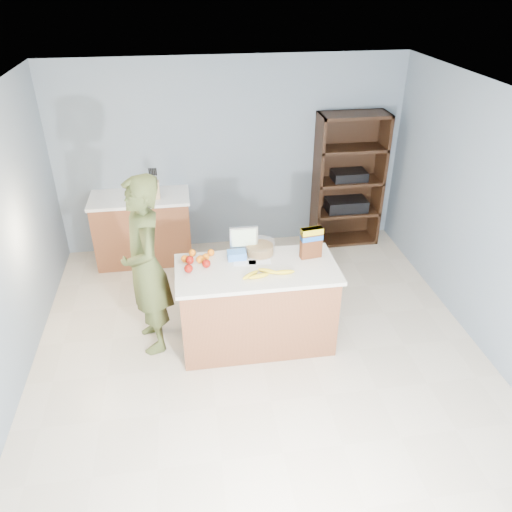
{
  "coord_description": "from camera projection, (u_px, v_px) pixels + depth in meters",
  "views": [
    {
      "loc": [
        -0.62,
        -3.71,
        3.42
      ],
      "look_at": [
        0.0,
        0.35,
        1.0
      ],
      "focal_mm": 35.0,
      "sensor_mm": 36.0,
      "label": 1
    }
  ],
  "objects": [
    {
      "name": "salad_bowl",
      "position": [
        260.0,
        248.0,
        4.98
      ],
      "size": [
        0.3,
        0.3,
        0.13
      ],
      "color": "#267219",
      "rests_on": "counter_peninsula"
    },
    {
      "name": "bananas",
      "position": [
        265.0,
        273.0,
        4.64
      ],
      "size": [
        0.52,
        0.19,
        0.04
      ],
      "color": "yellow",
      "rests_on": "counter_peninsula"
    },
    {
      "name": "floor",
      "position": [
        261.0,
        360.0,
        4.98
      ],
      "size": [
        4.5,
        5.0,
        0.02
      ],
      "primitive_type": "cube",
      "color": "beige",
      "rests_on": "ground"
    },
    {
      "name": "back_cabinet",
      "position": [
        143.0,
        228.0,
        6.47
      ],
      "size": [
        1.24,
        0.62,
        0.9
      ],
      "color": "brown",
      "rests_on": "ground"
    },
    {
      "name": "shelving_unit",
      "position": [
        347.0,
        182.0,
        6.74
      ],
      "size": [
        0.9,
        0.4,
        1.8
      ],
      "color": "black",
      "rests_on": "ground"
    },
    {
      "name": "tv",
      "position": [
        244.0,
        238.0,
        4.95
      ],
      "size": [
        0.28,
        0.12,
        0.28
      ],
      "color": "silver",
      "rests_on": "counter_peninsula"
    },
    {
      "name": "oranges",
      "position": [
        197.0,
        257.0,
        4.88
      ],
      "size": [
        0.33,
        0.21,
        0.07
      ],
      "color": "orange",
      "rests_on": "counter_peninsula"
    },
    {
      "name": "cereal_box",
      "position": [
        311.0,
        241.0,
        4.86
      ],
      "size": [
        0.22,
        0.11,
        0.32
      ],
      "color": "#592B14",
      "rests_on": "counter_peninsula"
    },
    {
      "name": "apples",
      "position": [
        195.0,
        264.0,
        4.75
      ],
      "size": [
        0.26,
        0.24,
        0.08
      ],
      "color": "maroon",
      "rests_on": "counter_peninsula"
    },
    {
      "name": "walls",
      "position": [
        262.0,
        210.0,
        4.14
      ],
      "size": [
        4.52,
        5.02,
        2.51
      ],
      "color": "slate",
      "rests_on": "ground"
    },
    {
      "name": "counter_peninsula",
      "position": [
        257.0,
        308.0,
        5.02
      ],
      "size": [
        1.56,
        0.76,
        0.9
      ],
      "color": "brown",
      "rests_on": "ground"
    },
    {
      "name": "knife_block",
      "position": [
        155.0,
        189.0,
        6.13
      ],
      "size": [
        0.12,
        0.1,
        0.31
      ],
      "color": "tan",
      "rests_on": "back_cabinet"
    },
    {
      "name": "person",
      "position": [
        146.0,
        267.0,
        4.76
      ],
      "size": [
        0.58,
        0.75,
        1.83
      ],
      "primitive_type": "imported",
      "rotation": [
        0.0,
        0.0,
        -1.34
      ],
      "color": "#414A22",
      "rests_on": "ground"
    },
    {
      "name": "envelopes",
      "position": [
        252.0,
        262.0,
        4.86
      ],
      "size": [
        0.38,
        0.14,
        0.0
      ],
      "color": "white",
      "rests_on": "counter_peninsula"
    },
    {
      "name": "blue_carton",
      "position": [
        237.0,
        255.0,
        4.9
      ],
      "size": [
        0.18,
        0.12,
        0.08
      ],
      "primitive_type": "cube",
      "rotation": [
        0.0,
        0.0,
        0.02
      ],
      "color": "blue",
      "rests_on": "counter_peninsula"
    }
  ]
}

